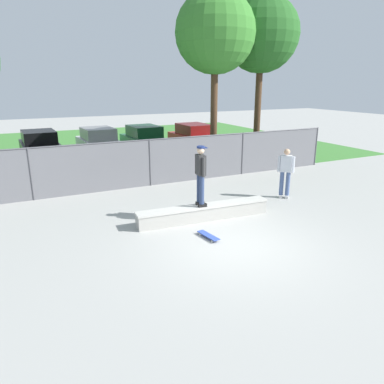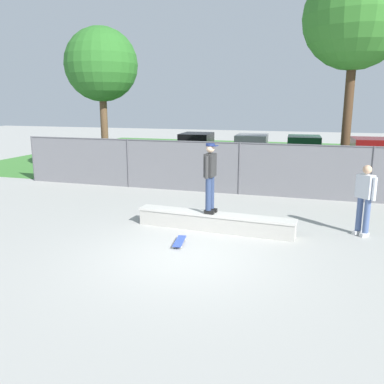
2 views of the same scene
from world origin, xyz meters
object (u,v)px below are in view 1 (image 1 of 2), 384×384
(skateboarder, at_px, (201,173))
(car_red, at_px, (195,138))
(car_black, at_px, (40,147))
(bystander, at_px, (286,171))
(tree_mid, at_px, (261,35))
(car_green, at_px, (145,140))
(car_white, at_px, (99,143))
(concrete_ledge, at_px, (204,212))
(skateboard, at_px, (208,236))
(tree_near_right, at_px, (215,33))

(skateboarder, xyz_separation_m, car_red, (5.12, 10.67, -0.66))
(skateboarder, relative_size, car_red, 0.43)
(car_black, bearing_deg, bystander, -54.63)
(tree_mid, height_order, car_green, tree_mid)
(car_green, xyz_separation_m, bystander, (1.79, -10.41, 0.17))
(car_white, xyz_separation_m, car_green, (2.66, -0.12, 0.00))
(concrete_ledge, xyz_separation_m, car_red, (4.99, 10.68, 0.60))
(skateboard, height_order, car_green, car_green)
(tree_near_right, relative_size, car_red, 1.86)
(skateboard, bearing_deg, skateboarder, 72.22)
(tree_mid, height_order, car_white, tree_mid)
(concrete_ledge, xyz_separation_m, bystander, (3.71, 0.71, 0.77))
(car_white, distance_m, car_green, 2.67)
(car_white, xyz_separation_m, bystander, (4.46, -10.53, 0.17))
(car_green, bearing_deg, tree_mid, -50.23)
(concrete_ledge, bearing_deg, skateboard, -112.84)
(tree_mid, xyz_separation_m, car_black, (-10.01, 5.34, -5.41))
(tree_near_right, xyz_separation_m, car_red, (1.50, 4.99, -5.31))
(skateboard, distance_m, car_white, 12.55)
(car_white, bearing_deg, bystander, -67.05)
(skateboarder, relative_size, car_black, 0.43)
(bystander, bearing_deg, car_green, 99.78)
(bystander, bearing_deg, concrete_ledge, -169.17)
(concrete_ledge, bearing_deg, bystander, 10.83)
(car_white, bearing_deg, skateboard, -89.07)
(concrete_ledge, xyz_separation_m, car_black, (-3.83, 11.34, 0.60))
(skateboarder, xyz_separation_m, tree_mid, (6.31, 5.99, 4.75))
(car_white, relative_size, car_red, 1.00)
(skateboarder, bearing_deg, car_red, 64.38)
(skateboarder, relative_size, car_green, 0.43)
(car_white, bearing_deg, car_black, 178.17)
(car_black, xyz_separation_m, car_white, (3.09, -0.10, 0.00))
(tree_mid, bearing_deg, bystander, -115.06)
(concrete_ledge, xyz_separation_m, skateboarder, (-0.13, 0.00, 1.26))
(tree_near_right, height_order, tree_mid, tree_mid)
(car_white, bearing_deg, skateboarder, -86.86)
(concrete_ledge, relative_size, car_white, 1.00)
(concrete_ledge, height_order, skateboarder, skateboarder)
(concrete_ledge, height_order, tree_mid, tree_mid)
(concrete_ledge, distance_m, car_red, 11.80)
(car_black, relative_size, car_green, 1.00)
(bystander, bearing_deg, skateboard, -154.87)
(car_red, bearing_deg, concrete_ledge, -115.05)
(car_white, height_order, car_red, same)
(car_red, bearing_deg, tree_mid, -75.71)
(concrete_ledge, distance_m, car_white, 11.28)
(car_black, bearing_deg, skateboard, -75.40)
(concrete_ledge, distance_m, tree_near_right, 8.92)
(skateboard, xyz_separation_m, tree_mid, (6.73, 7.28, 6.18))
(tree_mid, bearing_deg, tree_near_right, -173.60)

